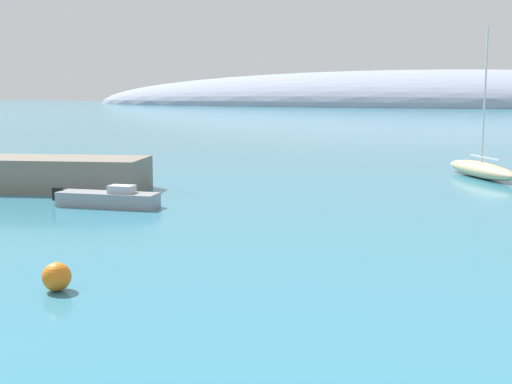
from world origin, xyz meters
name	(u,v)px	position (x,y,z in m)	size (l,w,h in m)	color
distant_ridge	(428,106)	(-8.79, 249.29, 0.00)	(266.83, 70.66, 25.80)	#8E99AD
sailboat_sand_near_shore	(481,169)	(10.94, 43.53, 0.60)	(5.58, 8.06, 10.26)	#C6B284
motorboat_grey_outer	(108,199)	(-7.42, 24.97, 0.42)	(5.86, 1.82, 1.16)	gray
mooring_buoy_orange	(57,277)	(-1.09, 11.33, 0.44)	(0.88, 0.88, 0.88)	orange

